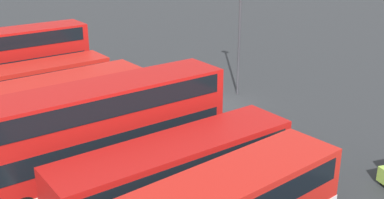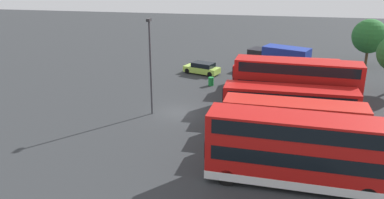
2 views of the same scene
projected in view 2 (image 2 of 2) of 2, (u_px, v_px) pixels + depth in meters
ground_plane at (178, 112)px, 36.82m from camera, size 140.00×140.00×0.00m
bus_single_deck_near_end at (291, 71)px, 44.36m from camera, size 2.78×10.57×2.95m
bus_single_deck_second at (285, 79)px, 41.44m from camera, size 3.34×10.84×2.95m
bus_double_decker_third at (296, 82)px, 37.35m from camera, size 3.44×11.70×4.55m
bus_single_deck_fourth at (289, 102)px, 34.65m from camera, size 2.83×11.46×2.95m
bus_single_deck_fifth at (294, 118)px, 31.13m from camera, size 3.13×11.06×2.95m
bus_single_deck_sixth at (295, 136)px, 27.93m from camera, size 3.22×10.28×2.95m
bus_double_decker_seventh at (297, 149)px, 24.17m from camera, size 3.35×11.18×4.55m
box_truck_blue at (280, 58)px, 49.64m from camera, size 5.25×7.88×3.20m
car_hatchback_silver at (202, 68)px, 49.07m from camera, size 3.20×4.73×1.43m
lamp_post_tall at (150, 60)px, 34.83m from camera, size 0.70×0.30×8.63m
waste_bin_yellow at (211, 81)px, 44.51m from camera, size 0.60×0.60×0.95m
tree_leftmost at (369, 36)px, 51.73m from camera, size 4.43×4.43×6.16m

